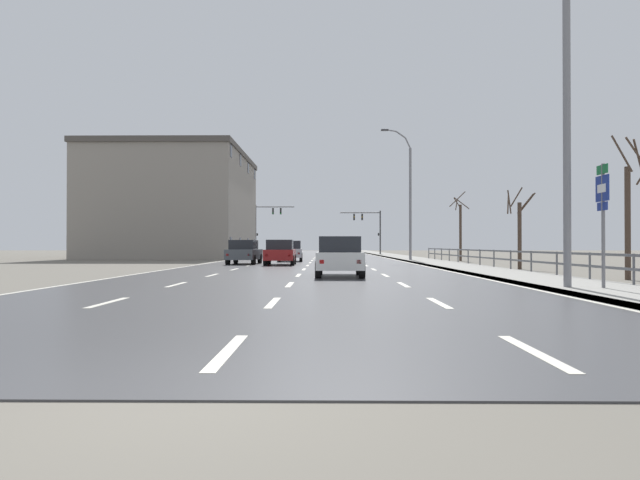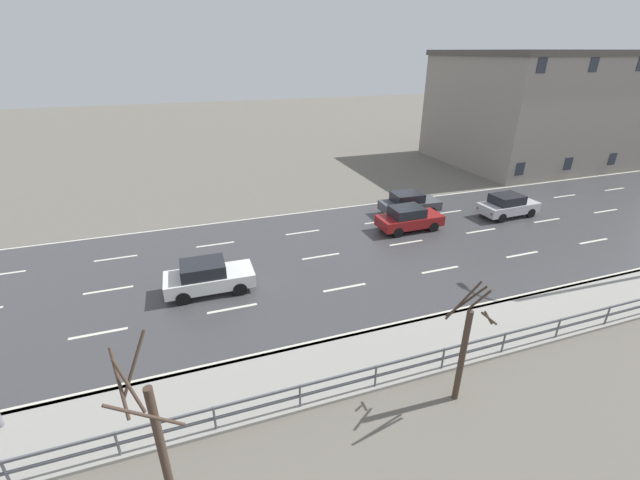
{
  "view_description": "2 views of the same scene",
  "coord_description": "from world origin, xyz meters",
  "px_view_note": "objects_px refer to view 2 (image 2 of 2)",
  "views": [
    {
      "loc": [
        1.13,
        -4.39,
        1.24
      ],
      "look_at": [
        0.56,
        45.38,
        1.7
      ],
      "focal_mm": 31.37,
      "sensor_mm": 36.0,
      "label": 1
    },
    {
      "loc": [
        19.14,
        16.91,
        10.46
      ],
      "look_at": [
        0.0,
        23.55,
        1.04
      ],
      "focal_mm": 22.94,
      "sensor_mm": 36.0,
      "label": 2
    }
  ],
  "objects_px": {
    "car_far_right": "(508,205)",
    "car_distant": "(208,277)",
    "brick_building": "(540,107)",
    "car_far_left": "(409,218)",
    "car_mid_centre": "(409,203)"
  },
  "relations": [
    {
      "from": "car_far_right",
      "to": "car_distant",
      "type": "xyz_separation_m",
      "value": [
        3.25,
        -20.38,
        0.0
      ]
    },
    {
      "from": "brick_building",
      "to": "car_distant",
      "type": "bearing_deg",
      "value": -65.49
    },
    {
      "from": "car_far_right",
      "to": "brick_building",
      "type": "bearing_deg",
      "value": 129.2
    },
    {
      "from": "car_far_left",
      "to": "brick_building",
      "type": "xyz_separation_m",
      "value": [
        -12.3,
        21.68,
        4.46
      ]
    },
    {
      "from": "car_far_left",
      "to": "brick_building",
      "type": "distance_m",
      "value": 25.33
    },
    {
      "from": "car_far_right",
      "to": "brick_building",
      "type": "relative_size",
      "value": 0.22
    },
    {
      "from": "car_far_right",
      "to": "car_far_left",
      "type": "xyz_separation_m",
      "value": [
        -0.12,
        -7.66,
        0.0
      ]
    },
    {
      "from": "car_far_right",
      "to": "car_distant",
      "type": "distance_m",
      "value": 20.64
    },
    {
      "from": "car_far_right",
      "to": "car_far_left",
      "type": "bearing_deg",
      "value": -93.28
    },
    {
      "from": "car_mid_centre",
      "to": "car_far_left",
      "type": "distance_m",
      "value": 2.85
    },
    {
      "from": "brick_building",
      "to": "car_far_right",
      "type": "bearing_deg",
      "value": -48.45
    },
    {
      "from": "car_distant",
      "to": "brick_building",
      "type": "bearing_deg",
      "value": 115.18
    },
    {
      "from": "car_far_right",
      "to": "car_mid_centre",
      "type": "distance_m",
      "value": 6.73
    },
    {
      "from": "car_far_right",
      "to": "brick_building",
      "type": "xyz_separation_m",
      "value": [
        -12.43,
        14.02,
        4.46
      ]
    },
    {
      "from": "car_far_right",
      "to": "car_mid_centre",
      "type": "xyz_separation_m",
      "value": [
        -2.58,
        -6.22,
        0.0
      ]
    }
  ]
}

